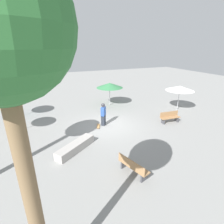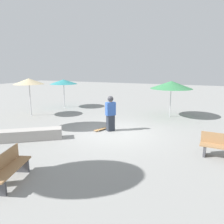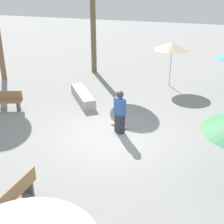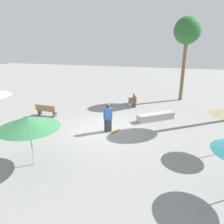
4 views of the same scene
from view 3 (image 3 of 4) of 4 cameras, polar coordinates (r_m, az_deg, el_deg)
name	(u,v)px [view 3 (image 3 of 4)]	position (r m, az deg, el deg)	size (l,w,h in m)	color
ground_plane	(112,135)	(12.19, -0.09, -4.26)	(60.00, 60.00, 0.00)	gray
skater_main	(120,110)	(12.01, 1.43, 0.29)	(0.52, 0.49, 1.75)	#282D38
skateboard	(119,125)	(12.83, 1.35, -2.43)	(0.82, 0.47, 0.07)	#B7844C
concrete_ledge	(83,96)	(15.42, -5.37, 2.93)	(2.04, 2.51, 0.47)	#A8A39E
bench_near	(14,194)	(8.96, -17.48, -14.16)	(0.57, 1.63, 0.85)	#47474C
bench_far	(5,101)	(15.09, -19.06, 1.94)	(1.66, 0.92, 0.85)	#47474C
shade_umbrella_tan	(172,46)	(17.20, 10.94, 11.78)	(1.90, 1.90, 2.41)	#B7B7BC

